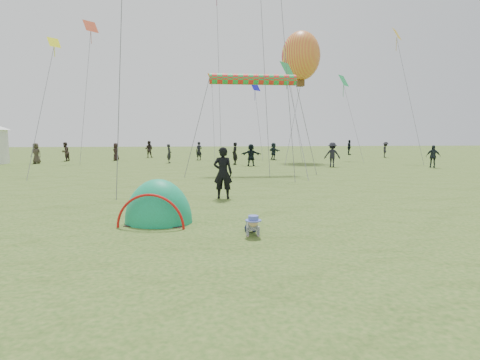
{
  "coord_description": "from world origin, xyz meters",
  "views": [
    {
      "loc": [
        -1.58,
        -9.0,
        2.32
      ],
      "look_at": [
        -0.32,
        1.94,
        1.0
      ],
      "focal_mm": 28.0,
      "sensor_mm": 36.0,
      "label": 1
    }
  ],
  "objects": [
    {
      "name": "diamond_kite_0",
      "position": [
        -10.66,
        26.28,
        11.78
      ],
      "size": [
        1.25,
        1.25,
        1.02
      ],
      "primitive_type": "plane",
      "rotation": [
        1.05,
        0.0,
        0.79
      ],
      "color": "#C53F1C"
    },
    {
      "name": "rainbow_tube_kite",
      "position": [
        1.83,
        13.81,
        5.66
      ],
      "size": [
        5.24,
        0.64,
        0.64
      ],
      "primitive_type": "cylinder",
      "rotation": [
        0.0,
        1.57,
        0.0
      ],
      "color": "red"
    },
    {
      "name": "crowd_person_8",
      "position": [
        15.31,
        16.1,
        0.81
      ],
      "size": [
        1.02,
        0.82,
        1.61
      ],
      "primitive_type": "imported",
      "rotation": [
        0.0,
        0.0,
        2.62
      ],
      "color": "#1D252B",
      "rests_on": "ground"
    },
    {
      "name": "diamond_kite_10",
      "position": [
        4.4,
        29.54,
        7.34
      ],
      "size": [
        1.26,
        1.26,
        1.03
      ],
      "primitive_type": "plane",
      "rotation": [
        1.05,
        0.0,
        0.79
      ],
      "color": "#0D0CB6"
    },
    {
      "name": "crowd_person_9",
      "position": [
        8.38,
        17.71,
        0.9
      ],
      "size": [
        1.31,
        0.98,
        1.8
      ],
      "primitive_type": "imported",
      "rotation": [
        0.0,
        0.0,
        2.84
      ],
      "color": "black",
      "rests_on": "ground"
    },
    {
      "name": "crowd_person_1",
      "position": [
        -13.3,
        26.1,
        0.86
      ],
      "size": [
        0.84,
        0.97,
        1.71
      ],
      "primitive_type": "imported",
      "rotation": [
        0.0,
        0.0,
        4.45
      ],
      "color": "#342824",
      "rests_on": "ground"
    },
    {
      "name": "popup_tent",
      "position": [
        -2.62,
        1.0,
        0.0
      ],
      "size": [
        2.09,
        1.85,
        2.34
      ],
      "primitive_type": "ellipsoid",
      "rotation": [
        0.0,
        0.0,
        -0.22
      ],
      "color": "#178248",
      "rests_on": "ground"
    },
    {
      "name": "crowd_person_0",
      "position": [
        -1.38,
        26.46,
        0.86
      ],
      "size": [
        0.75,
        0.68,
        1.72
      ],
      "primitive_type": "imported",
      "rotation": [
        0.0,
        0.0,
        5.72
      ],
      "color": "black",
      "rests_on": "ground"
    },
    {
      "name": "ground",
      "position": [
        0.0,
        0.0,
        0.0
      ],
      "size": [
        140.0,
        140.0,
        0.0
      ],
      "primitive_type": "plane",
      "color": "#264B16"
    },
    {
      "name": "crowd_person_6",
      "position": [
        -3.89,
        22.92,
        0.79
      ],
      "size": [
        0.44,
        0.62,
        1.59
      ],
      "primitive_type": "imported",
      "rotation": [
        0.0,
        0.0,
        1.69
      ],
      "color": "black",
      "rests_on": "ground"
    },
    {
      "name": "crowd_person_12",
      "position": [
        1.43,
        20.68,
        0.88
      ],
      "size": [
        0.54,
        0.71,
        1.76
      ],
      "primitive_type": "imported",
      "rotation": [
        0.0,
        0.0,
        4.9
      ],
      "color": "black",
      "rests_on": "ground"
    },
    {
      "name": "diamond_kite_9",
      "position": [
        4.08,
        14.43,
        6.43
      ],
      "size": [
        1.05,
        1.05,
        0.86
      ],
      "primitive_type": "plane",
      "rotation": [
        1.05,
        0.0,
        0.79
      ],
      "color": "#1B8539"
    },
    {
      "name": "standing_adult",
      "position": [
        -0.64,
        4.59,
        0.95
      ],
      "size": [
        0.77,
        0.58,
        1.9
      ],
      "primitive_type": "imported",
      "rotation": [
        0.0,
        0.0,
        2.96
      ],
      "color": "black",
      "rests_on": "ground"
    },
    {
      "name": "balloon_kite",
      "position": [
        7.59,
        23.93,
        8.97
      ],
      "size": [
        3.36,
        3.36,
        4.71
      ],
      "primitive_type": null,
      "color": "yellow"
    },
    {
      "name": "diamond_kite_8",
      "position": [
        -10.3,
        16.19,
        8.05
      ],
      "size": [
        0.75,
        0.75,
        0.61
      ],
      "primitive_type": "plane",
      "rotation": [
        1.05,
        0.0,
        0.79
      ],
      "color": "#FEFD0E"
    },
    {
      "name": "crowd_person_3",
      "position": [
        18.03,
        28.16,
        0.82
      ],
      "size": [
        1.03,
        1.22,
        1.64
      ],
      "primitive_type": "imported",
      "rotation": [
        0.0,
        0.0,
        1.08
      ],
      "color": "black",
      "rests_on": "ground"
    },
    {
      "name": "crowd_person_10",
      "position": [
        -14.69,
        23.41,
        0.85
      ],
      "size": [
        0.91,
        0.67,
        1.7
      ],
      "primitive_type": "imported",
      "rotation": [
        0.0,
        0.0,
        6.11
      ],
      "color": "#3B332A",
      "rests_on": "ground"
    },
    {
      "name": "diamond_kite_3",
      "position": [
        12.29,
        25.78,
        7.45
      ],
      "size": [
        1.29,
        1.29,
        1.06
      ],
      "primitive_type": "plane",
      "rotation": [
        1.05,
        0.0,
        0.79
      ],
      "color": "#1B984C"
    },
    {
      "name": "diamond_kite_1",
      "position": [
        7.38,
        26.97,
        7.94
      ],
      "size": [
        0.75,
        0.75,
        0.62
      ],
      "primitive_type": "plane",
      "rotation": [
        1.05,
        0.0,
        0.79
      ],
      "color": "red"
    },
    {
      "name": "crowd_person_11",
      "position": [
        5.68,
        26.0,
        0.81
      ],
      "size": [
        1.08,
        1.57,
        1.63
      ],
      "primitive_type": "imported",
      "rotation": [
        0.0,
        0.0,
        2.02
      ],
      "color": "#1A262D",
      "rests_on": "ground"
    },
    {
      "name": "crawling_toddler",
      "position": [
        -0.32,
        -0.56,
        0.26
      ],
      "size": [
        0.48,
        0.68,
        0.51
      ],
      "primitive_type": null,
      "rotation": [
        0.0,
        0.0,
        -0.02
      ],
      "color": "black",
      "rests_on": "ground"
    },
    {
      "name": "crowd_person_4",
      "position": [
        -8.98,
        26.58,
        0.81
      ],
      "size": [
        0.52,
        0.79,
        1.62
      ],
      "primitive_type": "imported",
      "rotation": [
        0.0,
        0.0,
        4.72
      ],
      "color": "black",
      "rests_on": "ground"
    },
    {
      "name": "crowd_person_5",
      "position": [
        2.52,
        19.19,
        0.84
      ],
      "size": [
        1.61,
        0.75,
        1.67
      ],
      "primitive_type": "imported",
      "rotation": [
        0.0,
        0.0,
        2.97
      ],
      "color": "black",
      "rests_on": "ground"
    },
    {
      "name": "crowd_person_2",
      "position": [
        16.51,
        33.96,
        0.89
      ],
      "size": [
        0.66,
        1.11,
        1.78
      ],
      "primitive_type": "imported",
      "rotation": [
        0.0,
        0.0,
        1.35
      ],
      "color": "black",
      "rests_on": "ground"
    },
    {
      "name": "crowd_person_7",
      "position": [
        -6.54,
        30.91,
        0.87
      ],
      "size": [
        0.95,
        0.8,
        1.75
      ],
      "primitive_type": "imported",
      "rotation": [
        0.0,
        0.0,
        2.97
      ],
      "color": "black",
      "rests_on": "ground"
    },
    {
      "name": "diamond_kite_7",
      "position": [
        -0.03,
        28.42,
        7.95
      ],
      "size": [
        0.87,
        0.87,
        0.71
      ],
      "primitive_type": "plane",
      "rotation": [
        1.05,
        0.0,
        0.79
      ],
      "color": "#D05E00"
    },
    {
      "name": "diamond_kite_2",
      "position": [
        15.89,
        23.04,
        11.09
      ],
      "size": [
        1.22,
        1.22,
        1.0
      ],
      "primitive_type": "plane",
      "rotation": [
        1.05,
        0.0,
        0.79
      ],
      "color": "gold"
    }
  ]
}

